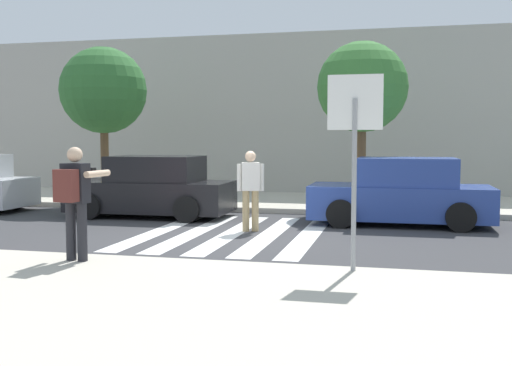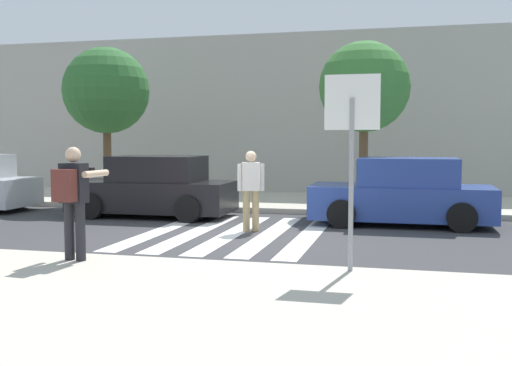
{
  "view_description": "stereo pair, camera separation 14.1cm",
  "coord_description": "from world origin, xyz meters",
  "px_view_note": "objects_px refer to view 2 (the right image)",
  "views": [
    {
      "loc": [
        3.34,
        -11.83,
        1.99
      ],
      "look_at": [
        0.6,
        -0.2,
        1.1
      ],
      "focal_mm": 42.0,
      "sensor_mm": 36.0,
      "label": 1
    },
    {
      "loc": [
        3.47,
        -11.8,
        1.99
      ],
      "look_at": [
        0.6,
        -0.2,
        1.1
      ],
      "focal_mm": 42.0,
      "sensor_mm": 36.0,
      "label": 2
    }
  ],
  "objects_px": {
    "parked_car_blue": "(403,194)",
    "street_tree_west": "(106,91)",
    "pedestrian_crossing": "(251,186)",
    "parked_car_black": "(154,188)",
    "photographer_with_backpack": "(73,193)",
    "street_tree_center": "(364,87)",
    "stop_sign": "(352,128)"
  },
  "relations": [
    {
      "from": "pedestrian_crossing",
      "to": "parked_car_black",
      "type": "relative_size",
      "value": 0.42
    },
    {
      "from": "street_tree_west",
      "to": "photographer_with_backpack",
      "type": "bearing_deg",
      "value": -65.43
    },
    {
      "from": "pedestrian_crossing",
      "to": "street_tree_west",
      "type": "distance_m",
      "value": 7.06
    },
    {
      "from": "parked_car_black",
      "to": "parked_car_blue",
      "type": "relative_size",
      "value": 1.0
    },
    {
      "from": "pedestrian_crossing",
      "to": "street_tree_west",
      "type": "relative_size",
      "value": 0.38
    },
    {
      "from": "stop_sign",
      "to": "street_tree_center",
      "type": "relative_size",
      "value": 0.62
    },
    {
      "from": "photographer_with_backpack",
      "to": "street_tree_west",
      "type": "bearing_deg",
      "value": 114.57
    },
    {
      "from": "stop_sign",
      "to": "parked_car_black",
      "type": "distance_m",
      "value": 8.05
    },
    {
      "from": "street_tree_west",
      "to": "street_tree_center",
      "type": "distance_m",
      "value": 7.5
    },
    {
      "from": "pedestrian_crossing",
      "to": "stop_sign",
      "type": "bearing_deg",
      "value": -58.26
    },
    {
      "from": "street_tree_west",
      "to": "street_tree_center",
      "type": "height_order",
      "value": "street_tree_west"
    },
    {
      "from": "parked_car_black",
      "to": "parked_car_blue",
      "type": "bearing_deg",
      "value": 0.0
    },
    {
      "from": "photographer_with_backpack",
      "to": "street_tree_center",
      "type": "relative_size",
      "value": 0.39
    },
    {
      "from": "parked_car_blue",
      "to": "street_tree_west",
      "type": "bearing_deg",
      "value": 166.2
    },
    {
      "from": "stop_sign",
      "to": "street_tree_west",
      "type": "relative_size",
      "value": 0.6
    },
    {
      "from": "photographer_with_backpack",
      "to": "stop_sign",
      "type": "bearing_deg",
      "value": 4.31
    },
    {
      "from": "photographer_with_backpack",
      "to": "parked_car_black",
      "type": "xyz_separation_m",
      "value": [
        -1.33,
        6.05,
        -0.44
      ]
    },
    {
      "from": "stop_sign",
      "to": "parked_car_black",
      "type": "bearing_deg",
      "value": 133.59
    },
    {
      "from": "parked_car_black",
      "to": "photographer_with_backpack",
      "type": "bearing_deg",
      "value": -77.62
    },
    {
      "from": "parked_car_black",
      "to": "parked_car_blue",
      "type": "height_order",
      "value": "same"
    },
    {
      "from": "parked_car_black",
      "to": "street_tree_west",
      "type": "distance_m",
      "value": 4.15
    },
    {
      "from": "photographer_with_backpack",
      "to": "pedestrian_crossing",
      "type": "distance_m",
      "value": 4.61
    },
    {
      "from": "street_tree_west",
      "to": "pedestrian_crossing",
      "type": "bearing_deg",
      "value": -35.56
    },
    {
      "from": "stop_sign",
      "to": "parked_car_blue",
      "type": "xyz_separation_m",
      "value": [
        0.69,
        5.74,
        -1.41
      ]
    },
    {
      "from": "stop_sign",
      "to": "street_tree_center",
      "type": "distance_m",
      "value": 8.04
    },
    {
      "from": "photographer_with_backpack",
      "to": "street_tree_west",
      "type": "relative_size",
      "value": 0.38
    },
    {
      "from": "stop_sign",
      "to": "street_tree_west",
      "type": "xyz_separation_m",
      "value": [
        -7.86,
        7.84,
        1.25
      ]
    },
    {
      "from": "pedestrian_crossing",
      "to": "street_tree_center",
      "type": "bearing_deg",
      "value": 61.97
    },
    {
      "from": "parked_car_black",
      "to": "street_tree_center",
      "type": "bearing_deg",
      "value": 23.3
    },
    {
      "from": "pedestrian_crossing",
      "to": "street_tree_west",
      "type": "height_order",
      "value": "street_tree_west"
    },
    {
      "from": "street_tree_west",
      "to": "parked_car_black",
      "type": "bearing_deg",
      "value": -41.23
    },
    {
      "from": "photographer_with_backpack",
      "to": "street_tree_center",
      "type": "height_order",
      "value": "street_tree_center"
    }
  ]
}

